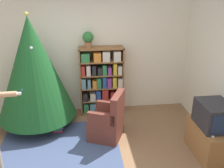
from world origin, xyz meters
TOP-DOWN VIEW (x-y plane):
  - wall_back at (0.00, 2.14)m, footprint 8.00×0.10m
  - area_rug at (-0.42, 0.45)m, footprint 2.11×2.08m
  - bookshelf at (0.44, 1.90)m, footprint 0.94×0.33m
  - tv_stand at (2.11, 0.17)m, footprint 0.50×0.87m
  - television at (2.11, 0.16)m, footprint 0.47×0.60m
  - game_remote at (1.96, -0.10)m, footprint 0.04×0.12m
  - christmas_tree at (-0.89, 1.52)m, footprint 1.52×1.52m
  - armchair at (0.47, 0.86)m, footprint 0.74×0.74m
  - potted_plant at (0.18, 1.91)m, footprint 0.22×0.22m
  - book_pile_near_tree at (-0.49, 1.18)m, footprint 0.22×0.16m

SIDE VIEW (x-z plane):
  - area_rug at x=-0.42m, z-range 0.00..0.01m
  - book_pile_near_tree at x=-0.49m, z-range 0.00..0.10m
  - tv_stand at x=2.11m, z-range 0.00..0.54m
  - armchair at x=0.47m, z-range -0.14..0.78m
  - game_remote at x=1.96m, z-range 0.54..0.57m
  - bookshelf at x=0.44m, z-range -0.02..1.47m
  - television at x=2.11m, z-range 0.54..0.96m
  - christmas_tree at x=-0.89m, z-range 0.07..2.33m
  - wall_back at x=0.00m, z-range 0.00..2.60m
  - potted_plant at x=0.18m, z-range 1.51..1.84m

